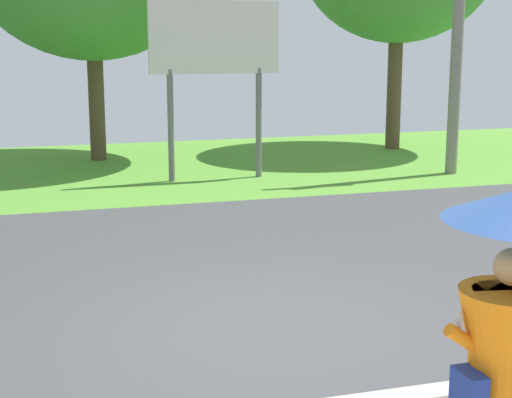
% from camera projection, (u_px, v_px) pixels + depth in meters
% --- Properties ---
extents(ground_plane, '(40.00, 22.00, 0.20)m').
position_uv_depth(ground_plane, '(201.00, 255.00, 10.88)').
color(ground_plane, '#424244').
extents(roadside_billboard, '(2.60, 0.12, 3.50)m').
position_uv_depth(roadside_billboard, '(215.00, 51.00, 15.68)').
color(roadside_billboard, slate).
rests_on(roadside_billboard, ground_plane).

